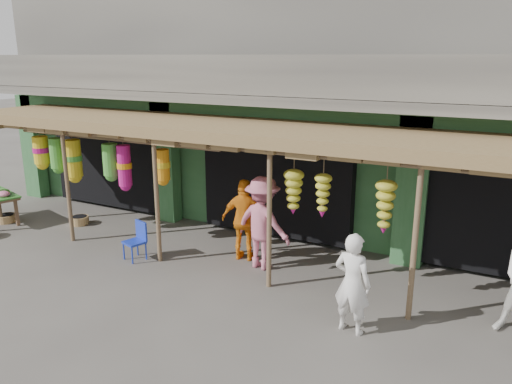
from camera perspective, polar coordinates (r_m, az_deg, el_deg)
The scene contains 9 objects.
ground at distance 9.89m, azimuth -3.26°, elevation -9.05°, with size 80.00×80.00×0.00m, color #514C47.
building at distance 13.43m, azimuth 7.54°, elevation 12.16°, with size 16.40×6.80×7.00m.
awning at distance 9.92m, azimuth -2.08°, elevation 6.58°, with size 14.00×2.70×2.79m.
blue_chair at distance 10.60m, azimuth -13.42°, elevation -5.17°, with size 0.48×0.48×0.80m.
basket_left at distance 14.15m, azimuth -26.63°, elevation -2.71°, with size 0.47×0.47×0.19m, color olive.
basket_right at distance 13.24m, azimuth -19.50°, elevation -3.07°, with size 0.45×0.45×0.20m, color #A68C4D.
person_front at distance 7.71m, azimuth 10.95°, elevation -10.22°, with size 0.58×0.38×1.59m, color white.
person_vendor at distance 10.15m, azimuth -1.26°, elevation -3.22°, with size 1.00×0.42×1.70m, color orange.
person_shopper at distance 9.75m, azimuth 0.76°, elevation -3.56°, with size 1.20×0.69×1.85m, color #C76980.
Camera 1 is at (4.70, -7.69, 4.08)m, focal length 35.00 mm.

